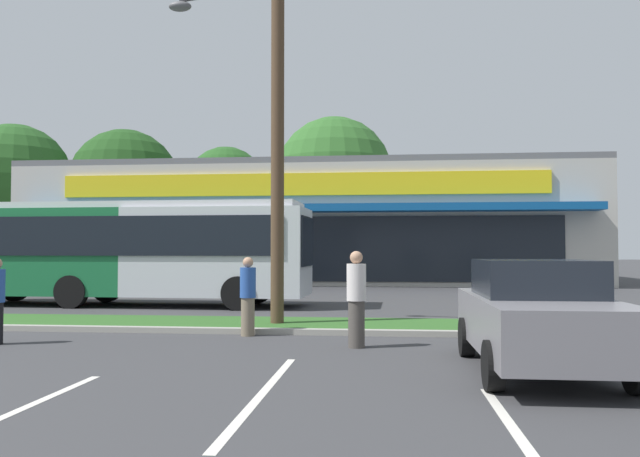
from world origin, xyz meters
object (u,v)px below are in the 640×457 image
Objects in this scene: car_2 at (78,273)px; car_1 at (538,315)px; utility_pole at (272,74)px; pedestrian_by_pole at (248,296)px; pedestrian_near_bench at (356,299)px; city_bus at (118,250)px.

car_1 is at bearing -46.61° from car_2.
utility_pole is 2.42× the size of car_2.
pedestrian_by_pole is (10.04, -12.59, 0.03)m from car_2.
pedestrian_near_bench is (12.33, -13.92, 0.09)m from car_2.
pedestrian_by_pole is (-5.03, 3.35, -0.01)m from car_1.
city_bus reaches higher than car_2.
pedestrian_near_bench reaches higher than pedestrian_by_pole.
pedestrian_near_bench is at bearing -37.51° from pedestrian_by_pole.
car_1 and pedestrian_by_pole have the same top height.
utility_pole reaches higher than car_2.
city_bus is at bearing 138.49° from utility_pole.
car_2 is 18.60m from pedestrian_near_bench.
utility_pole is at bearing -40.05° from city_bus.
utility_pole is at bearing -47.49° from car_2.
city_bus reaches higher than car_1.
pedestrian_near_bench is (7.99, -7.96, -0.89)m from city_bus.
utility_pole is at bearing -134.61° from car_1.
pedestrian_near_bench is (2.04, -2.70, -4.92)m from utility_pole.
pedestrian_by_pole is at bearing -100.55° from utility_pole.
pedestrian_by_pole is (-2.30, 1.34, -0.06)m from pedestrian_near_bench.
utility_pole is at bearing 72.16° from pedestrian_by_pole.
city_bus is at bearing -53.93° from car_2.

